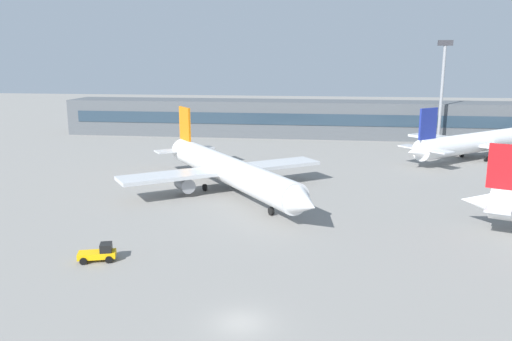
{
  "coord_description": "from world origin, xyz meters",
  "views": [
    {
      "loc": [
        5.88,
        -34.94,
        19.53
      ],
      "look_at": [
        -4.25,
        40.0,
        3.0
      ],
      "focal_mm": 36.06,
      "sensor_mm": 36.0,
      "label": 1
    }
  ],
  "objects_px": {
    "airplane_mid": "(228,170)",
    "airplane_far": "(482,142)",
    "baggage_tug_yellow": "(99,253)",
    "floodlight_tower_west": "(442,85)"
  },
  "relations": [
    {
      "from": "airplane_mid",
      "to": "baggage_tug_yellow",
      "type": "distance_m",
      "value": 28.88
    },
    {
      "from": "airplane_mid",
      "to": "floodlight_tower_west",
      "type": "relative_size",
      "value": 1.65
    },
    {
      "from": "airplane_mid",
      "to": "airplane_far",
      "type": "distance_m",
      "value": 56.03
    },
    {
      "from": "floodlight_tower_west",
      "to": "baggage_tug_yellow",
      "type": "bearing_deg",
      "value": -121.8
    },
    {
      "from": "airplane_far",
      "to": "baggage_tug_yellow",
      "type": "bearing_deg",
      "value": -130.85
    },
    {
      "from": "airplane_far",
      "to": "baggage_tug_yellow",
      "type": "xyz_separation_m",
      "value": [
        -52.72,
        -60.96,
        -2.53
      ]
    },
    {
      "from": "baggage_tug_yellow",
      "to": "airplane_far",
      "type": "bearing_deg",
      "value": 49.15
    },
    {
      "from": "airplane_mid",
      "to": "floodlight_tower_west",
      "type": "distance_m",
      "value": 64.28
    },
    {
      "from": "airplane_mid",
      "to": "airplane_far",
      "type": "xyz_separation_m",
      "value": [
        45.12,
        33.23,
        -0.1
      ]
    },
    {
      "from": "airplane_mid",
      "to": "airplane_far",
      "type": "relative_size",
      "value": 1.1
    }
  ]
}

